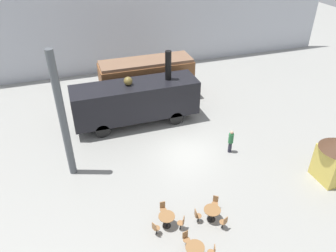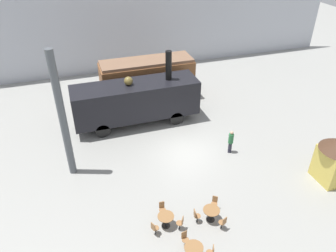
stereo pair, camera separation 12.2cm
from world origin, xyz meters
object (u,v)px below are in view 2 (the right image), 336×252
(cafe_table_mid, at_px, (211,212))
(cafe_chair_0, at_px, (181,222))
(cafe_table_near, at_px, (166,218))
(cafe_table_far, at_px, (194,249))
(visitor_person, at_px, (231,141))
(steam_locomotive, at_px, (136,100))
(passenger_coach_wooden, at_px, (147,76))

(cafe_table_mid, bearing_deg, cafe_chair_0, -176.76)
(cafe_table_near, xyz_separation_m, cafe_chair_0, (0.67, -0.44, -0.06))
(cafe_table_far, xyz_separation_m, cafe_chair_0, (0.02, 1.76, -0.11))
(cafe_table_mid, relative_size, visitor_person, 0.52)
(steam_locomotive, height_order, cafe_chair_0, steam_locomotive)
(cafe_table_near, distance_m, cafe_table_far, 2.29)
(steam_locomotive, xyz_separation_m, cafe_table_mid, (1.41, -10.70, -1.41))
(passenger_coach_wooden, relative_size, cafe_chair_0, 8.93)
(passenger_coach_wooden, height_order, visitor_person, passenger_coach_wooden)
(passenger_coach_wooden, distance_m, steam_locomotive, 3.93)
(passenger_coach_wooden, distance_m, cafe_table_near, 14.21)
(cafe_chair_0, xyz_separation_m, visitor_person, (5.37, 5.11, 0.42))
(passenger_coach_wooden, distance_m, cafe_table_far, 16.26)
(passenger_coach_wooden, height_order, cafe_table_mid, passenger_coach_wooden)
(cafe_table_near, distance_m, cafe_table_mid, 2.41)
(passenger_coach_wooden, xyz_separation_m, cafe_chair_0, (-2.09, -14.29, -1.68))
(cafe_table_far, height_order, visitor_person, visitor_person)
(cafe_table_far, xyz_separation_m, visitor_person, (5.38, 6.87, 0.31))
(steam_locomotive, bearing_deg, cafe_table_near, -95.36)
(cafe_table_near, height_order, cafe_table_far, cafe_table_far)
(steam_locomotive, bearing_deg, cafe_chair_0, -91.62)
(cafe_table_far, bearing_deg, cafe_table_mid, 47.02)
(cafe_table_near, bearing_deg, cafe_table_mid, -8.14)
(passenger_coach_wooden, relative_size, cafe_table_near, 9.14)
(cafe_table_mid, bearing_deg, cafe_table_near, 171.86)
(passenger_coach_wooden, distance_m, visitor_person, 9.83)
(visitor_person, bearing_deg, steam_locomotive, 131.70)
(steam_locomotive, height_order, cafe_table_mid, steam_locomotive)
(cafe_table_near, xyz_separation_m, cafe_table_mid, (2.38, -0.34, 0.01))
(passenger_coach_wooden, xyz_separation_m, cafe_table_far, (-2.10, -16.05, -1.57))
(steam_locomotive, height_order, cafe_table_near, steam_locomotive)
(cafe_table_near, relative_size, visitor_person, 0.50)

